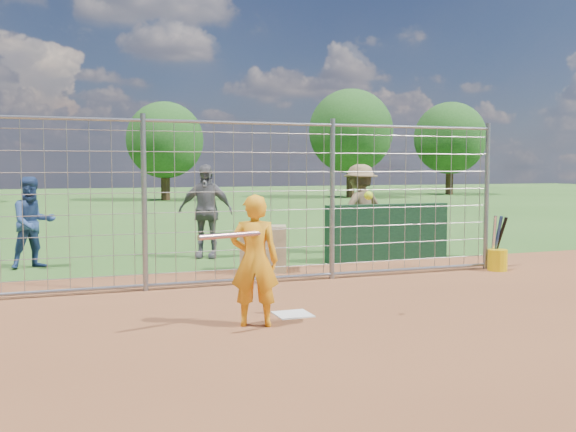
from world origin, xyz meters
name	(u,v)px	position (x,y,z in m)	size (l,w,h in m)	color
ground	(287,312)	(0.00, 0.00, 0.00)	(100.00, 100.00, 0.00)	#2D591E
infield_dirt	(411,388)	(0.00, -3.00, 0.01)	(18.00, 18.00, 0.00)	brown
home_plate	(293,314)	(0.00, -0.20, 0.01)	(0.43, 0.43, 0.02)	silver
dugout_wall	(388,232)	(3.40, 3.60, 0.55)	(2.60, 0.20, 1.10)	#11381E
batter	(255,261)	(-0.60, -0.55, 0.76)	(0.55, 0.36, 1.52)	#FD9F16
bystander_a	(33,223)	(-3.11, 4.89, 0.83)	(0.80, 0.63, 1.65)	navy
bystander_b	(205,211)	(0.11, 5.12, 0.94)	(1.10, 0.46, 1.88)	slate
bystander_c	(360,209)	(3.33, 4.67, 0.94)	(1.22, 0.70, 1.88)	olive
equipment_bin	(263,249)	(0.67, 3.10, 0.40)	(0.80, 0.55, 0.80)	tan
equipment_in_play	(268,225)	(-0.50, -0.73, 1.18)	(2.14, 0.32, 0.49)	silver
bucket_with_bats	(497,257)	(4.57, 1.76, 0.25)	(0.34, 0.39, 0.98)	yellow
backstop_fence	(243,204)	(0.00, 2.00, 1.26)	(9.08, 0.08, 2.60)	gray
tree_line	(167,133)	(3.13, 28.13, 3.71)	(44.66, 6.72, 6.48)	#3F2B19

